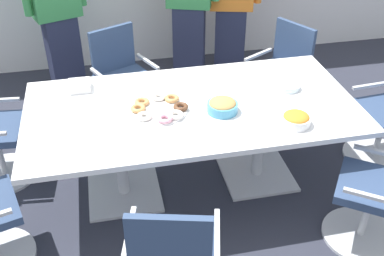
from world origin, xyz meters
The scene contains 12 objects.
ground_plane centered at (0.00, 0.00, -0.01)m, with size 10.00×10.00×0.01m, color #2D303D.
conference_table centered at (0.00, 0.00, 0.63)m, with size 2.40×1.20×0.75m.
office_chair_2 centered at (1.11, -0.84, 0.41)m, with size 0.75×0.75×0.91m.
office_chair_4 centered at (1.04, 0.86, 0.41)m, with size 0.73×0.73×0.91m.
office_chair_5 centered at (-0.43, 1.07, 0.41)m, with size 0.72×0.72×0.91m.
person_standing_0 centered at (-0.97, 1.70, 0.95)m, with size 0.60×0.36×1.81m.
person_standing_2 centered at (0.78, 1.70, 0.90)m, with size 0.61×0.33×1.72m.
snack_bowl_chips_orange centered at (0.64, -0.39, 0.79)m, with size 0.20×0.20×0.09m.
snack_bowl_cookies centered at (0.19, -0.13, 0.80)m, with size 0.22×0.22×0.10m.
donut_platter centered at (-0.24, -0.03, 0.77)m, with size 0.41×0.41×0.04m.
plate_stack centered at (0.77, 0.09, 0.77)m, with size 0.19×0.19×0.04m.
napkin_pile centered at (-0.79, 0.40, 0.78)m, with size 0.16×0.16×0.07m, color white.
Camera 1 is at (-0.60, -2.82, 2.52)m, focal length 43.46 mm.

